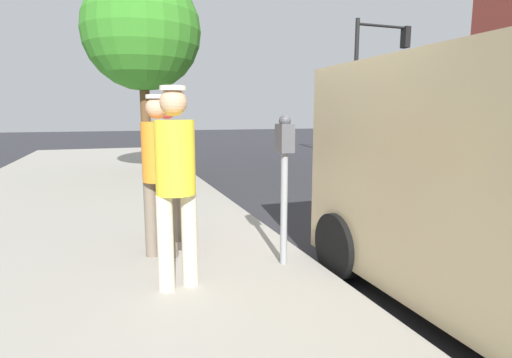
{
  "coord_description": "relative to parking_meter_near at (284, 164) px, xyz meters",
  "views": [
    {
      "loc": [
        2.95,
        3.44,
        1.67
      ],
      "look_at": [
        1.65,
        -0.21,
        1.05
      ],
      "focal_mm": 28.32,
      "sensor_mm": 36.0,
      "label": 1
    }
  ],
  "objects": [
    {
      "name": "street_tree",
      "position": [
        0.79,
        -6.81,
        2.45
      ],
      "size": [
        2.81,
        2.81,
        4.9
      ],
      "color": "brown",
      "rests_on": "sidewalk_slab"
    },
    {
      "name": "parking_meter_near",
      "position": [
        0.0,
        0.0,
        0.0
      ],
      "size": [
        0.14,
        0.18,
        1.52
      ],
      "color": "gray",
      "rests_on": "sidewalk_slab"
    },
    {
      "name": "traffic_light_corner",
      "position": [
        -8.07,
        -9.9,
        2.34
      ],
      "size": [
        2.48,
        0.42,
        5.2
      ],
      "color": "black",
      "rests_on": "ground"
    },
    {
      "name": "pedestrian_in_orange",
      "position": [
        1.15,
        -0.64,
        -0.04
      ],
      "size": [
        0.34,
        0.34,
        1.72
      ],
      "color": "#726656",
      "rests_on": "sidewalk_slab"
    },
    {
      "name": "pedestrian_in_red",
      "position": [
        0.98,
        -1.22,
        -0.05
      ],
      "size": [
        0.34,
        0.34,
        1.71
      ],
      "color": "#726656",
      "rests_on": "sidewalk_slab"
    },
    {
      "name": "pedestrian_in_yellow",
      "position": [
        1.11,
        0.21,
        -0.02
      ],
      "size": [
        0.36,
        0.34,
        1.75
      ],
      "color": "beige",
      "rests_on": "sidewalk_slab"
    },
    {
      "name": "sidewalk_slab",
      "position": [
        2.15,
        0.21,
        -1.11
      ],
      "size": [
        5.0,
        32.0,
        0.15
      ],
      "primitive_type": "cube",
      "color": "#9E998E",
      "rests_on": "ground"
    },
    {
      "name": "ground_plane",
      "position": [
        -1.35,
        0.21,
        -1.18
      ],
      "size": [
        80.0,
        80.0,
        0.0
      ],
      "primitive_type": "plane",
      "color": "#2D2D33"
    }
  ]
}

